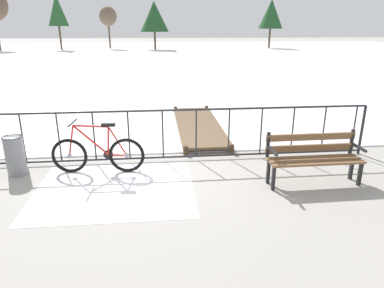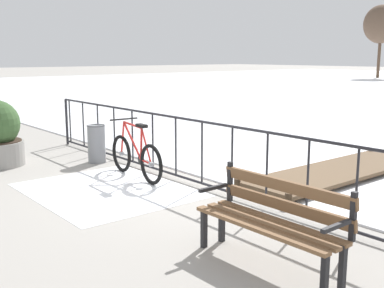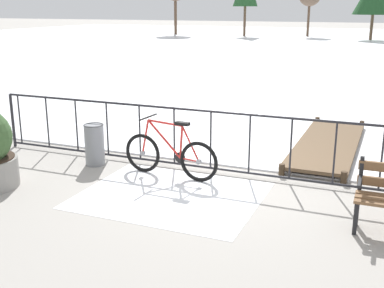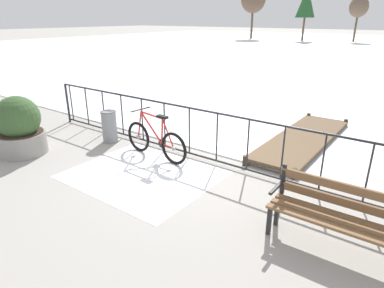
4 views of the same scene
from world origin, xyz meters
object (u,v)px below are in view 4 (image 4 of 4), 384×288
object	(u,v)px
planter_with_shrub	(19,127)
bicycle_near_railing	(155,141)
park_bench	(337,211)
trash_bin	(109,126)

from	to	relation	value
planter_with_shrub	bicycle_near_railing	bearing A→B (deg)	31.86
bicycle_near_railing	planter_with_shrub	bearing A→B (deg)	-148.14
park_bench	trash_bin	bearing A→B (deg)	170.54
park_bench	planter_with_shrub	world-z (taller)	planter_with_shrub
planter_with_shrub	park_bench	bearing A→B (deg)	6.51
planter_with_shrub	trash_bin	distance (m)	1.85
park_bench	planter_with_shrub	size ratio (longest dim) A/B	1.29
bicycle_near_railing	trash_bin	size ratio (longest dim) A/B	2.34
bicycle_near_railing	park_bench	xyz separation A→B (m)	(3.74, -0.81, 0.14)
bicycle_near_railing	park_bench	world-z (taller)	bicycle_near_railing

